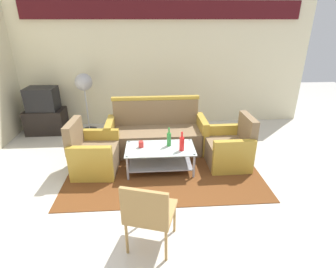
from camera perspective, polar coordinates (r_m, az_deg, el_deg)
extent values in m
plane|color=beige|center=(3.79, 1.76, -13.73)|extent=(14.00, 14.00, 0.00)
cube|color=beige|center=(6.13, -0.97, 15.13)|extent=(6.52, 0.12, 2.80)
cube|color=#4C1419|center=(5.98, -1.00, 25.20)|extent=(5.76, 0.08, 0.36)
cube|color=brown|center=(4.49, -1.03, -7.08)|extent=(3.07, 2.13, 0.01)
cube|color=#7F6647|center=(4.94, -2.39, -1.33)|extent=(1.61, 0.72, 0.42)
cube|color=#7F6647|center=(5.07, -2.63, 4.81)|extent=(1.60, 0.16, 0.48)
cube|color=#B79333|center=(4.99, 7.26, 0.05)|extent=(0.13, 0.70, 0.62)
cube|color=#B79333|center=(4.94, -12.19, -0.58)|extent=(0.13, 0.70, 0.62)
cube|color=#B79333|center=(4.99, -2.69, 7.75)|extent=(1.64, 0.12, 0.06)
cube|color=#7F6647|center=(4.46, -15.14, -5.21)|extent=(0.69, 0.64, 0.40)
cube|color=#7F6647|center=(4.37, -19.66, -0.22)|extent=(0.15, 0.61, 0.45)
cube|color=#B79333|center=(4.70, -14.34, -2.33)|extent=(0.66, 0.14, 0.58)
cube|color=#B79333|center=(4.14, -16.32, -6.30)|extent=(0.66, 0.14, 0.58)
cube|color=#7F6647|center=(4.61, 12.56, -3.98)|extent=(0.67, 0.61, 0.40)
cube|color=#7F6647|center=(4.53, 16.77, 1.02)|extent=(0.13, 0.60, 0.45)
cube|color=#B79333|center=(4.29, 13.92, -4.92)|extent=(0.66, 0.11, 0.58)
cube|color=#B79333|center=(4.85, 11.54, -1.25)|extent=(0.66, 0.11, 0.58)
cube|color=silver|center=(4.22, -1.71, -3.08)|extent=(1.10, 0.60, 0.02)
cube|color=#9E9EA5|center=(4.35, -1.67, -6.29)|extent=(1.00, 0.52, 0.02)
cylinder|color=#9E9EA5|center=(4.55, -8.26, -3.96)|extent=(0.04, 0.04, 0.40)
cylinder|color=#9E9EA5|center=(4.59, 4.57, -3.57)|extent=(0.04, 0.04, 0.40)
cylinder|color=#9E9EA5|center=(4.10, -8.72, -7.30)|extent=(0.04, 0.04, 0.40)
cylinder|color=#9E9EA5|center=(4.14, 5.60, -6.84)|extent=(0.04, 0.04, 0.40)
cylinder|color=red|center=(4.10, 2.99, -2.17)|extent=(0.07, 0.07, 0.22)
cylinder|color=red|center=(4.03, 3.04, -0.18)|extent=(0.03, 0.03, 0.09)
cylinder|color=#2D8C38|center=(4.24, 0.21, -1.19)|extent=(0.07, 0.07, 0.22)
cylinder|color=#2D8C38|center=(4.18, 0.22, 0.77)|extent=(0.03, 0.03, 0.09)
cylinder|color=red|center=(4.24, -5.82, -2.22)|extent=(0.08, 0.08, 0.10)
cube|color=black|center=(6.33, -24.71, 2.55)|extent=(0.80, 0.50, 0.52)
cube|color=black|center=(6.19, -25.49, 6.87)|extent=(0.61, 0.45, 0.48)
cube|color=black|center=(6.39, -24.78, 7.46)|extent=(0.51, 0.02, 0.36)
cylinder|color=#2D2D33|center=(6.20, -16.52, 0.93)|extent=(0.32, 0.32, 0.03)
cylinder|color=#B2B2B7|center=(6.04, -17.05, 5.23)|extent=(0.03, 0.03, 0.95)
sphere|color=#B2B2B7|center=(5.89, -17.73, 10.61)|extent=(0.36, 0.36, 0.36)
cube|color=#AD844C|center=(2.93, -3.62, -16.29)|extent=(0.60, 0.60, 0.04)
cube|color=#AD844C|center=(2.63, -5.15, -15.57)|extent=(0.47, 0.18, 0.40)
cylinder|color=#AD844C|center=(3.27, -6.13, -16.24)|extent=(0.03, 0.03, 0.42)
cylinder|color=#AD844C|center=(3.18, 1.41, -17.41)|extent=(0.03, 0.03, 0.42)
cylinder|color=#AD844C|center=(2.98, -8.90, -21.19)|extent=(0.03, 0.03, 0.42)
cylinder|color=#AD844C|center=(2.88, -0.43, -22.75)|extent=(0.03, 0.03, 0.42)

